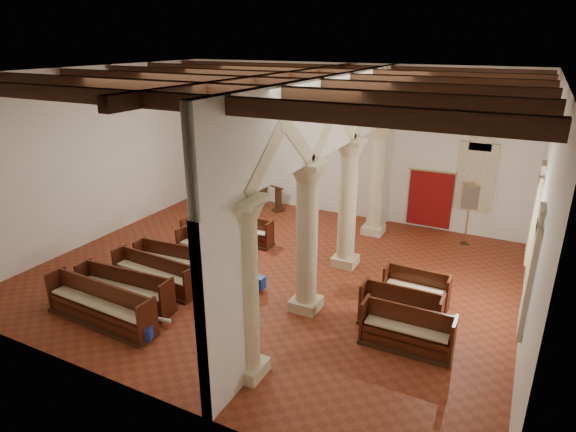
{
  "coord_description": "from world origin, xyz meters",
  "views": [
    {
      "loc": [
        6.48,
        -11.81,
        6.88
      ],
      "look_at": [
        0.25,
        0.5,
        1.75
      ],
      "focal_mm": 30.0,
      "sensor_mm": 36.0,
      "label": 1
    }
  ],
  "objects_px": {
    "nave_pew_0": "(101,311)",
    "aisle_pew_0": "(406,335)",
    "processional_banner": "(467,223)",
    "pipe_organ": "(243,172)",
    "lectern": "(278,200)"
  },
  "relations": [
    {
      "from": "nave_pew_0",
      "to": "aisle_pew_0",
      "type": "bearing_deg",
      "value": 21.27
    },
    {
      "from": "pipe_organ",
      "to": "aisle_pew_0",
      "type": "distance_m",
      "value": 11.89
    },
    {
      "from": "pipe_organ",
      "to": "aisle_pew_0",
      "type": "xyz_separation_m",
      "value": [
        9.13,
        -7.54,
        -1.02
      ]
    },
    {
      "from": "nave_pew_0",
      "to": "aisle_pew_0",
      "type": "distance_m",
      "value": 7.61
    },
    {
      "from": "processional_banner",
      "to": "nave_pew_0",
      "type": "height_order",
      "value": "processional_banner"
    },
    {
      "from": "processional_banner",
      "to": "pipe_organ",
      "type": "bearing_deg",
      "value": 170.12
    },
    {
      "from": "lectern",
      "to": "processional_banner",
      "type": "bearing_deg",
      "value": 20.64
    },
    {
      "from": "pipe_organ",
      "to": "aisle_pew_0",
      "type": "height_order",
      "value": "pipe_organ"
    },
    {
      "from": "processional_banner",
      "to": "aisle_pew_0",
      "type": "distance_m",
      "value": 7.08
    },
    {
      "from": "lectern",
      "to": "aisle_pew_0",
      "type": "distance_m",
      "value": 10.07
    },
    {
      "from": "processional_banner",
      "to": "nave_pew_0",
      "type": "relative_size",
      "value": 0.67
    },
    {
      "from": "pipe_organ",
      "to": "lectern",
      "type": "xyz_separation_m",
      "value": [
        1.98,
        -0.45,
        -0.9
      ]
    },
    {
      "from": "processional_banner",
      "to": "nave_pew_0",
      "type": "bearing_deg",
      "value": -135.55
    },
    {
      "from": "pipe_organ",
      "to": "processional_banner",
      "type": "height_order",
      "value": "pipe_organ"
    },
    {
      "from": "processional_banner",
      "to": "aisle_pew_0",
      "type": "height_order",
      "value": "processional_banner"
    }
  ]
}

